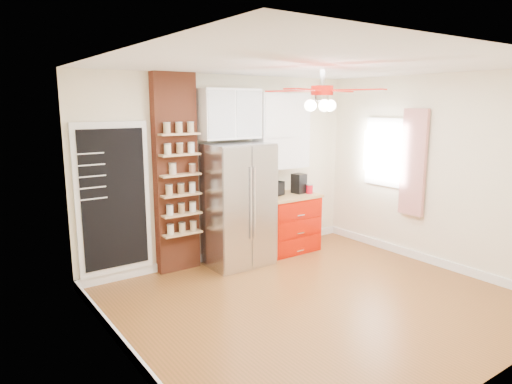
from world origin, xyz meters
TOP-DOWN VIEW (x-y plane):
  - floor at (0.00, 0.00)m, footprint 4.50×4.50m
  - ceiling at (0.00, 0.00)m, footprint 4.50×4.50m
  - wall_back at (0.00, 2.00)m, footprint 4.50×0.02m
  - wall_front at (0.00, -2.00)m, footprint 4.50×0.02m
  - wall_left at (-2.25, 0.00)m, footprint 0.02×4.00m
  - wall_right at (2.25, 0.00)m, footprint 0.02×4.00m
  - chalkboard at (-1.70, 1.96)m, footprint 0.95×0.05m
  - brick_pillar at (-0.85, 1.92)m, footprint 0.60×0.16m
  - fridge at (-0.05, 1.63)m, footprint 0.90×0.70m
  - upper_glass_cabinet at (-0.05, 1.82)m, footprint 0.90×0.35m
  - red_cabinet at (0.92, 1.68)m, footprint 0.94×0.64m
  - upper_shelf_unit at (0.92, 1.85)m, footprint 0.90×0.30m
  - window at (2.23, 0.90)m, footprint 0.04×0.75m
  - curtain at (2.18, 0.35)m, footprint 0.06×0.40m
  - ceiling_fan at (0.00, 0.00)m, footprint 1.40×1.40m
  - toaster_oven at (0.65, 1.76)m, footprint 0.45×0.38m
  - coffee_maker at (1.15, 1.69)m, footprint 0.19×0.21m
  - canister_left at (1.27, 1.57)m, footprint 0.12×0.12m
  - canister_right at (1.23, 1.75)m, footprint 0.12×0.12m
  - pantry_jar_oats at (-0.95, 1.80)m, footprint 0.12×0.12m
  - pantry_jar_beans at (-0.68, 1.76)m, footprint 0.09×0.09m

SIDE VIEW (x-z plane):
  - floor at x=0.00m, z-range 0.00..0.00m
  - red_cabinet at x=0.92m, z-range 0.00..0.90m
  - fridge at x=-0.05m, z-range 0.00..1.75m
  - canister_left at x=1.27m, z-range 0.90..1.04m
  - canister_right at x=1.23m, z-range 0.90..1.04m
  - toaster_oven at x=0.65m, z-range 0.90..1.11m
  - coffee_maker at x=1.15m, z-range 0.90..1.21m
  - chalkboard at x=-1.70m, z-range 0.12..2.08m
  - wall_back at x=0.00m, z-range 0.00..2.70m
  - wall_front at x=0.00m, z-range 0.00..2.70m
  - wall_left at x=-2.25m, z-range 0.00..2.70m
  - wall_right at x=2.25m, z-range 0.00..2.70m
  - brick_pillar at x=-0.85m, z-range 0.00..2.70m
  - pantry_jar_beans at x=-0.68m, z-range 1.37..1.49m
  - pantry_jar_oats at x=-0.95m, z-range 1.37..1.51m
  - curtain at x=2.18m, z-range 0.67..2.23m
  - window at x=2.23m, z-range 1.02..2.08m
  - upper_shelf_unit at x=0.92m, z-range 1.30..2.45m
  - upper_glass_cabinet at x=-0.05m, z-range 1.80..2.50m
  - ceiling_fan at x=0.00m, z-range 2.20..2.65m
  - ceiling at x=0.00m, z-range 2.70..2.70m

